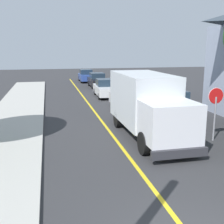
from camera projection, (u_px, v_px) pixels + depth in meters
name	position (u px, v px, depth m)	size (l,w,h in m)	color
centre_line_yellow	(109.00, 130.00, 16.13)	(0.16, 56.00, 0.01)	gold
box_truck	(147.00, 103.00, 14.75)	(2.48, 7.21, 3.20)	silver
parked_car_near	(128.00, 99.00, 21.40)	(1.99, 4.47, 1.67)	#B7B7BC
parked_car_mid	(105.00, 88.00, 27.09)	(1.91, 4.44, 1.67)	silver
parked_car_far	(97.00, 80.00, 33.79)	(1.81, 4.40, 1.67)	black
parked_car_furthest	(86.00, 76.00, 39.25)	(1.83, 4.41, 1.67)	#2D4793
parked_van_across	(173.00, 103.00, 19.94)	(1.92, 4.45, 1.67)	#B7B7BC
stop_sign	(215.00, 104.00, 13.96)	(0.80, 0.10, 2.65)	gray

